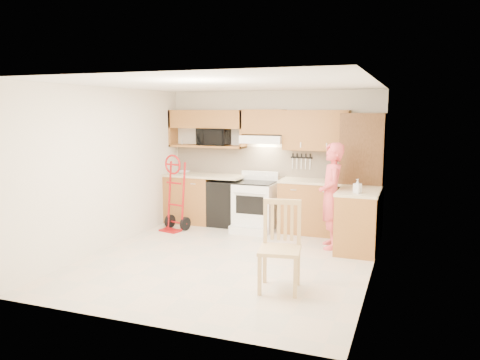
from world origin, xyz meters
The scene contains 28 objects.
floor centered at (0.00, 0.00, -0.01)m, with size 4.00×4.50×0.02m, color beige.
ceiling centered at (0.00, 0.00, 2.51)m, with size 4.00×4.50×0.02m, color white.
wall_back centered at (0.00, 2.26, 1.25)m, with size 4.00×0.02×2.50m, color beige.
wall_front centered at (0.00, -2.26, 1.25)m, with size 4.00×0.02×2.50m, color beige.
wall_left centered at (-2.01, 0.00, 1.25)m, with size 0.02×4.50×2.50m, color beige.
wall_right centered at (2.01, 0.00, 1.25)m, with size 0.02×4.50×2.50m, color beige.
backsplash centered at (0.00, 2.23, 1.20)m, with size 3.92×0.03×0.55m, color beige.
lower_cab_left centered at (-1.55, 1.95, 0.45)m, with size 0.90×0.60×0.90m, color brown.
dishwasher centered at (-0.80, 1.95, 0.42)m, with size 0.60×0.60×0.85m, color black.
lower_cab_right centered at (0.83, 1.95, 0.45)m, with size 1.14×0.60×0.90m, color brown.
countertop_left centered at (-1.25, 1.95, 0.92)m, with size 1.50×0.63×0.04m, color beige.
countertop_right centered at (0.83, 1.95, 0.92)m, with size 1.14×0.63×0.04m, color beige.
cab_return_right centered at (1.70, 1.15, 0.45)m, with size 0.60×1.00×0.90m, color brown.
countertop_return centered at (1.70, 1.15, 0.92)m, with size 0.63×1.00×0.04m, color beige.
pantry_tall centered at (1.65, 1.95, 1.05)m, with size 0.70×0.60×2.10m, color brown.
upper_cab_left centered at (-1.25, 2.08, 1.98)m, with size 1.50×0.33×0.34m, color brown.
upper_shelf_mw centered at (-1.25, 2.08, 1.47)m, with size 1.50×0.33×0.04m, color brown.
upper_cab_center centered at (-0.12, 2.08, 1.94)m, with size 0.76×0.33×0.44m, color brown.
upper_cab_right centered at (0.83, 2.08, 1.80)m, with size 1.14×0.33×0.70m, color brown.
range_hood centered at (-0.12, 2.02, 1.63)m, with size 0.76×0.46×0.14m, color white.
knife_strip centered at (0.55, 2.21, 1.24)m, with size 0.40×0.05×0.29m, color black, non-canonical shape.
microwave centered at (-1.12, 2.08, 1.65)m, with size 0.58×0.39×0.32m, color black.
range centered at (-0.20, 1.75, 0.52)m, with size 0.70×0.92×1.03m, color white, non-canonical shape.
person centered at (1.28, 1.14, 0.83)m, with size 0.60×0.40×1.66m, color #DF4D53.
hand_truck centered at (-1.55, 1.25, 0.62)m, with size 0.49×0.45×1.23m, color #A41012, non-canonical shape.
dining_chair centered at (1.01, -0.87, 0.54)m, with size 0.48×0.53×1.07m, color tan, non-canonical shape.
soap_bottle centered at (1.70, 0.88, 1.05)m, with size 0.09×0.10×0.21m, color white.
bowl centered at (-1.69, 1.95, 0.97)m, with size 0.21×0.21×0.05m, color white.
Camera 1 is at (2.46, -6.14, 2.15)m, focal length 35.39 mm.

